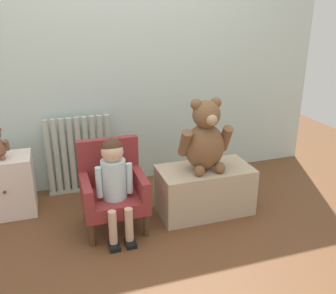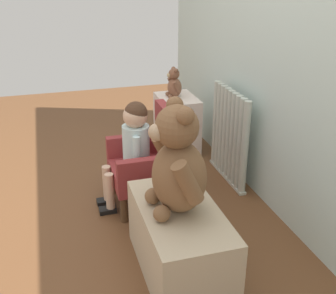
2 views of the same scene
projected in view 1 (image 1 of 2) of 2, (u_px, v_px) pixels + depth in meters
The scene contains 8 objects.
ground_plane at pixel (158, 254), 2.45m from camera, with size 6.00×6.00×0.00m, color brown.
back_wall at pixel (115, 48), 3.10m from camera, with size 3.80×0.05×2.40m, color silver.
radiator at pixel (79, 155), 3.18m from camera, with size 0.56×0.05×0.67m.
small_dresser at pixel (7, 186), 2.87m from camera, with size 0.40×0.32×0.47m.
child_armchair at pixel (112, 188), 2.69m from camera, with size 0.44×0.40×0.64m.
child_figure at pixel (114, 174), 2.53m from camera, with size 0.25×0.35×0.70m.
low_bench at pixel (204, 190), 2.91m from camera, with size 0.72×0.38×0.37m, color tan.
large_teddy_bear at pixel (205, 139), 2.75m from camera, with size 0.40×0.28×0.55m.
Camera 1 is at (-0.57, -1.96, 1.53)m, focal length 40.00 mm.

